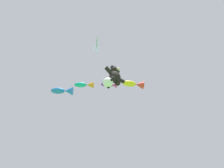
% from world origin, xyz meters
% --- Properties ---
extents(teddy_bear_kite, '(2.15, 0.95, 2.18)m').
position_xyz_m(teddy_bear_kite, '(0.20, 2.37, 12.12)').
color(teddy_bear_kite, black).
extents(soccer_ball_kite, '(0.86, 0.85, 0.79)m').
position_xyz_m(soccer_ball_kite, '(-0.28, 2.66, 10.89)').
color(soccer_ball_kite, white).
extents(fish_kite_goldfin, '(2.12, 1.77, 0.77)m').
position_xyz_m(fish_kite_goldfin, '(3.10, 2.55, 13.77)').
color(fish_kite_goldfin, yellow).
extents(fish_kite_violet, '(1.58, 1.42, 0.60)m').
position_xyz_m(fish_kite_violet, '(1.47, 4.36, 13.94)').
color(fish_kite_violet, purple).
extents(fish_kite_teal, '(1.79, 1.70, 0.66)m').
position_xyz_m(fish_kite_teal, '(-0.48, 5.80, 13.51)').
color(fish_kite_teal, '#19ADB2').
extents(fish_kite_cobalt, '(2.10, 1.99, 0.84)m').
position_xyz_m(fish_kite_cobalt, '(-1.63, 7.90, 13.49)').
color(fish_kite_cobalt, blue).
extents(diamond_kite, '(0.78, 0.99, 2.94)m').
position_xyz_m(diamond_kite, '(-2.04, 2.45, 15.20)').
color(diamond_kite, green).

